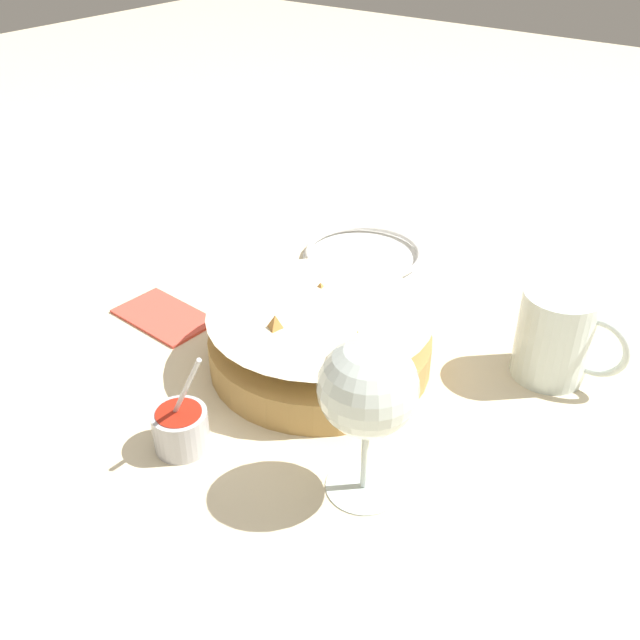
{
  "coord_description": "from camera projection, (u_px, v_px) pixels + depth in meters",
  "views": [
    {
      "loc": [
        0.46,
        -0.54,
        0.52
      ],
      "look_at": [
        0.04,
        0.02,
        0.06
      ],
      "focal_mm": 40.0,
      "sensor_mm": 36.0,
      "label": 1
    }
  ],
  "objects": [
    {
      "name": "ground_plane",
      "position": [
        288.0,
        359.0,
        0.88
      ],
      "size": [
        4.0,
        4.0,
        0.0
      ],
      "primitive_type": "plane",
      "color": "beige"
    },
    {
      "name": "sauce_cup",
      "position": [
        181.0,
        427.0,
        0.73
      ],
      "size": [
        0.07,
        0.06,
        0.13
      ],
      "color": "#B7B7BC",
      "rests_on": "ground_plane"
    },
    {
      "name": "napkin",
      "position": [
        164.0,
        315.0,
        0.95
      ],
      "size": [
        0.14,
        0.09,
        0.01
      ],
      "color": "#DB4C3D",
      "rests_on": "ground_plane"
    },
    {
      "name": "beer_mug",
      "position": [
        555.0,
        338.0,
        0.82
      ],
      "size": [
        0.13,
        0.09,
        0.11
      ],
      "color": "silver",
      "rests_on": "ground_plane"
    },
    {
      "name": "side_plate",
      "position": [
        363.0,
        255.0,
        1.09
      ],
      "size": [
        0.19,
        0.19,
        0.01
      ],
      "color": "white",
      "rests_on": "ground_plane"
    },
    {
      "name": "food_basket",
      "position": [
        319.0,
        341.0,
        0.85
      ],
      "size": [
        0.27,
        0.27,
        0.09
      ],
      "color": "#B2894C",
      "rests_on": "ground_plane"
    },
    {
      "name": "wine_glass",
      "position": [
        368.0,
        392.0,
        0.63
      ],
      "size": [
        0.09,
        0.09,
        0.17
      ],
      "color": "silver",
      "rests_on": "ground_plane"
    }
  ]
}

